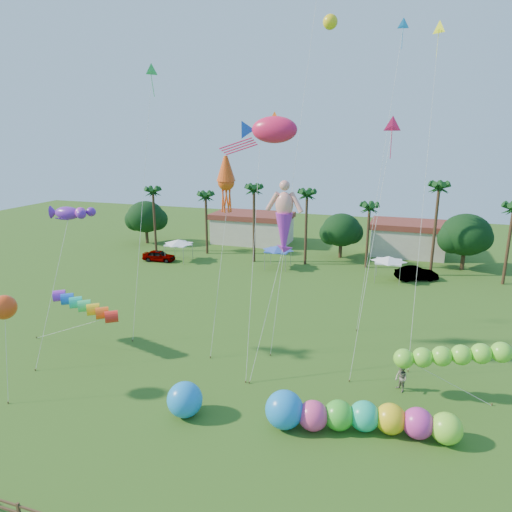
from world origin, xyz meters
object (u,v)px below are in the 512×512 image
(car_a, at_px, (159,256))
(spectator_b, at_px, (401,379))
(caterpillar_inflatable, at_px, (353,417))
(blue_ball, at_px, (185,399))
(car_b, at_px, (416,273))

(car_a, relative_size, spectator_b, 2.41)
(caterpillar_inflatable, bearing_deg, blue_ball, 179.28)
(caterpillar_inflatable, distance_m, blue_ball, 10.31)
(car_a, height_order, caterpillar_inflatable, caterpillar_inflatable)
(car_b, height_order, spectator_b, spectator_b)
(car_a, bearing_deg, blue_ball, -152.58)
(spectator_b, distance_m, caterpillar_inflatable, 6.07)
(car_a, xyz_separation_m, blue_ball, (20.02, -31.29, 0.34))
(car_a, relative_size, blue_ball, 2.03)
(car_b, bearing_deg, spectator_b, 155.16)
(car_b, xyz_separation_m, caterpillar_inflatable, (-3.71, -31.95, 0.15))
(blue_ball, bearing_deg, car_b, 67.59)
(caterpillar_inflatable, relative_size, blue_ball, 5.12)
(car_b, bearing_deg, caterpillar_inflatable, 151.02)
(spectator_b, height_order, caterpillar_inflatable, caterpillar_inflatable)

